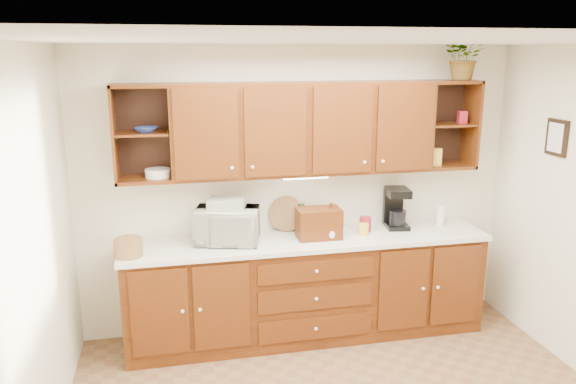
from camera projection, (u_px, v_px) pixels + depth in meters
name	position (u px, v px, depth m)	size (l,w,h in m)	color
ceiling	(372.00, 41.00, 3.19)	(4.00, 4.00, 0.00)	white
back_wall	(300.00, 190.00, 5.16)	(4.00, 4.00, 0.00)	beige
left_wall	(21.00, 283.00, 3.09)	(3.50, 3.50, 0.00)	beige
base_cabinets	(307.00, 289.00, 5.08)	(3.20, 0.60, 0.90)	#3A1906
countertop	(308.00, 240.00, 4.96)	(3.24, 0.64, 0.04)	silver
upper_cabinets	(305.00, 128.00, 4.87)	(3.20, 0.33, 0.80)	#3A1906
undercabinet_light	(306.00, 177.00, 4.92)	(0.40, 0.05, 0.03)	white
framed_picture	(557.00, 138.00, 4.63)	(0.03, 0.24, 0.30)	black
wicker_basket	(128.00, 247.00, 4.50)	(0.23, 0.23, 0.15)	olive
microwave	(227.00, 226.00, 4.81)	(0.54, 0.36, 0.30)	beige
towel_stack	(226.00, 204.00, 4.76)	(0.30, 0.22, 0.09)	tan
wine_bottle	(301.00, 219.00, 5.05)	(0.06, 0.06, 0.27)	black
woven_tray	(286.00, 229.00, 5.16)	(0.33, 0.33, 0.02)	olive
bread_box	(319.00, 223.00, 4.93)	(0.38, 0.24, 0.27)	#3A1906
mug_tree	(331.00, 231.00, 4.98)	(0.27, 0.28, 0.31)	#3A1906
canister_red	(365.00, 224.00, 5.13)	(0.11, 0.11, 0.13)	maroon
canister_white	(441.00, 216.00, 5.29)	(0.07, 0.07, 0.19)	white
canister_yellow	(363.00, 229.00, 5.03)	(0.09, 0.09, 0.10)	yellow
coffee_maker	(396.00, 208.00, 5.23)	(0.24, 0.29, 0.38)	black
bowl_stack	(146.00, 130.00, 4.56)	(0.18, 0.18, 0.04)	navy
plate_stack	(158.00, 173.00, 4.68)	(0.21, 0.21, 0.07)	white
pantry_box_yellow	(437.00, 157.00, 5.15)	(0.09, 0.07, 0.16)	yellow
pantry_box_red	(462.00, 117.00, 5.13)	(0.08, 0.07, 0.11)	maroon
potted_plant	(465.00, 57.00, 4.97)	(0.36, 0.32, 0.40)	#999999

